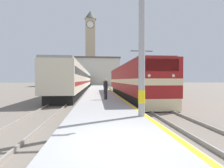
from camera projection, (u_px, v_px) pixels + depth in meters
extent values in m
plane|color=#70665B|center=(98.00, 91.00, 34.66)|extent=(200.00, 200.00, 0.00)
cube|color=#999999|center=(99.00, 91.00, 29.68)|extent=(3.79, 140.00, 0.45)
cube|color=yellow|center=(109.00, 90.00, 29.84)|extent=(0.20, 140.00, 0.00)
cube|color=#70665B|center=(120.00, 92.00, 30.02)|extent=(2.83, 140.00, 0.02)
cube|color=gray|center=(116.00, 92.00, 29.95)|extent=(0.07, 140.00, 0.14)
cube|color=gray|center=(124.00, 92.00, 30.09)|extent=(0.07, 140.00, 0.14)
cube|color=#70665B|center=(77.00, 92.00, 29.34)|extent=(2.83, 140.00, 0.02)
cube|color=gray|center=(73.00, 92.00, 29.27)|extent=(0.07, 140.00, 0.14)
cube|color=gray|center=(82.00, 92.00, 29.41)|extent=(0.07, 140.00, 0.14)
cube|color=black|center=(131.00, 94.00, 20.71)|extent=(2.46, 17.73, 0.90)
cube|color=maroon|center=(131.00, 79.00, 20.67)|extent=(2.90, 19.27, 2.72)
cube|color=beige|center=(131.00, 81.00, 20.68)|extent=(2.92, 19.29, 0.44)
cube|color=beige|center=(160.00, 105.00, 11.27)|extent=(2.76, 0.30, 0.81)
cube|color=black|center=(161.00, 65.00, 11.12)|extent=(2.32, 0.12, 0.80)
sphere|color=white|center=(149.00, 76.00, 11.02)|extent=(0.20, 0.20, 0.20)
sphere|color=white|center=(173.00, 76.00, 11.17)|extent=(0.20, 0.20, 0.20)
cube|color=#4C4C51|center=(131.00, 67.00, 20.64)|extent=(2.61, 18.31, 0.12)
cylinder|color=#333333|center=(143.00, 56.00, 15.48)|extent=(0.06, 0.63, 1.03)
cylinder|color=#333333|center=(141.00, 57.00, 16.18)|extent=(0.06, 0.63, 1.03)
cube|color=#262626|center=(142.00, 51.00, 15.82)|extent=(2.03, 0.08, 0.06)
cube|color=black|center=(80.00, 88.00, 35.13)|extent=(2.46, 42.28, 0.90)
cube|color=beige|center=(80.00, 79.00, 35.08)|extent=(2.90, 44.04, 2.90)
cube|color=black|center=(80.00, 76.00, 35.07)|extent=(2.92, 43.16, 0.64)
cube|color=maroon|center=(80.00, 82.00, 35.10)|extent=(2.92, 43.16, 0.36)
cube|color=gray|center=(80.00, 71.00, 35.05)|extent=(2.67, 44.04, 0.20)
cylinder|color=#9E9EA3|center=(142.00, 27.00, 7.99)|extent=(0.30, 0.30, 8.18)
cylinder|color=yellow|center=(142.00, 97.00, 8.06)|extent=(0.32, 0.32, 0.60)
cylinder|color=#23232D|center=(106.00, 94.00, 14.94)|extent=(0.26, 0.26, 0.85)
cylinder|color=black|center=(106.00, 85.00, 14.92)|extent=(0.34, 0.34, 0.70)
sphere|color=tan|center=(106.00, 80.00, 14.91)|extent=(0.23, 0.23, 0.23)
cylinder|color=#23232D|center=(105.00, 90.00, 21.20)|extent=(0.26, 0.26, 0.81)
cylinder|color=black|center=(105.00, 84.00, 21.19)|extent=(0.34, 0.34, 0.67)
sphere|color=tan|center=(105.00, 81.00, 21.17)|extent=(0.22, 0.22, 0.22)
cube|color=tan|center=(91.00, 52.00, 69.07)|extent=(3.74, 3.74, 26.02)
cylinder|color=black|center=(90.00, 24.00, 66.94)|extent=(2.92, 0.06, 2.92)
cylinder|color=white|center=(90.00, 24.00, 66.91)|extent=(2.62, 0.10, 2.62)
cone|color=#47514C|center=(90.00, 15.00, 68.72)|extent=(4.67, 4.67, 3.37)
cube|color=beige|center=(87.00, 73.00, 61.11)|extent=(21.79, 9.81, 9.21)
cube|color=#564C47|center=(87.00, 59.00, 61.00)|extent=(22.39, 10.41, 0.50)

